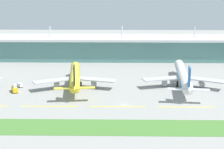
% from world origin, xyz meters
% --- Properties ---
extents(ground_plane, '(600.00, 600.00, 0.00)m').
position_xyz_m(ground_plane, '(0.00, 0.00, 0.00)').
color(ground_plane, gray).
extents(terminal_building, '(288.00, 34.00, 27.06)m').
position_xyz_m(terminal_building, '(-0.00, 113.45, 9.23)').
color(terminal_building, slate).
rests_on(terminal_building, ground).
extents(airliner_near_middle, '(48.53, 63.03, 18.90)m').
position_xyz_m(airliner_near_middle, '(-28.01, 31.78, 6.45)').
color(airliner_near_middle, yellow).
rests_on(airliner_near_middle, ground).
extents(airliner_far_middle, '(48.62, 72.21, 18.90)m').
position_xyz_m(airliner_far_middle, '(35.39, 34.90, 6.46)').
color(airliner_far_middle, white).
rests_on(airliner_far_middle, ground).
extents(taxiway_stripe_mid_west, '(28.00, 0.70, 0.04)m').
position_xyz_m(taxiway_stripe_mid_west, '(-37.00, -2.42, 0.02)').
color(taxiway_stripe_mid_west, yellow).
rests_on(taxiway_stripe_mid_west, ground).
extents(taxiway_stripe_centre, '(28.00, 0.70, 0.04)m').
position_xyz_m(taxiway_stripe_centre, '(-3.00, -2.42, 0.02)').
color(taxiway_stripe_centre, yellow).
rests_on(taxiway_stripe_centre, ground).
extents(taxiway_stripe_mid_east, '(28.00, 0.70, 0.04)m').
position_xyz_m(taxiway_stripe_mid_east, '(31.00, -2.42, 0.02)').
color(taxiway_stripe_mid_east, yellow).
rests_on(taxiway_stripe_mid_east, ground).
extents(grass_verge, '(300.00, 18.00, 0.10)m').
position_xyz_m(grass_verge, '(0.00, -29.04, 0.05)').
color(grass_verge, '#477A33').
rests_on(grass_verge, ground).
extents(fuel_truck, '(5.34, 7.63, 4.95)m').
position_xyz_m(fuel_truck, '(-60.92, 21.44, 2.26)').
color(fuel_truck, gold).
rests_on(fuel_truck, ground).
extents(baggage_cart, '(3.78, 3.85, 2.48)m').
position_xyz_m(baggage_cart, '(-60.56, 31.07, 1.26)').
color(baggage_cart, silver).
rests_on(baggage_cart, ground).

